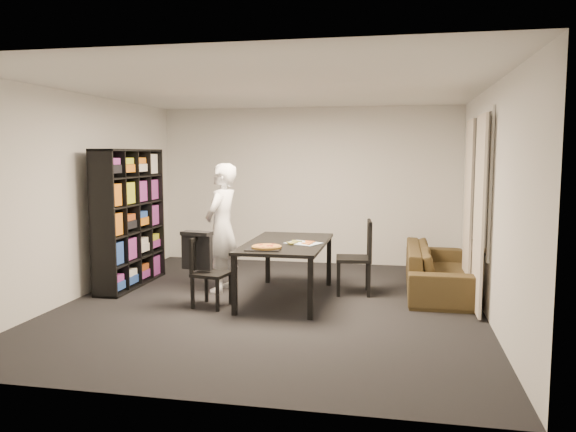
% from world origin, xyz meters
% --- Properties ---
extents(room, '(5.01, 5.51, 2.61)m').
position_xyz_m(room, '(0.00, 0.00, 1.30)').
color(room, black).
rests_on(room, ground).
extents(window_pane, '(0.02, 1.40, 1.60)m').
position_xyz_m(window_pane, '(2.48, 0.60, 1.50)').
color(window_pane, black).
rests_on(window_pane, room).
extents(window_frame, '(0.03, 1.52, 1.72)m').
position_xyz_m(window_frame, '(2.48, 0.60, 1.50)').
color(window_frame, white).
rests_on(window_frame, room).
extents(curtain_left, '(0.03, 0.70, 2.25)m').
position_xyz_m(curtain_left, '(2.40, 0.08, 1.15)').
color(curtain_left, beige).
rests_on(curtain_left, room).
extents(curtain_right, '(0.03, 0.70, 2.25)m').
position_xyz_m(curtain_right, '(2.40, 1.12, 1.15)').
color(curtain_right, beige).
rests_on(curtain_right, room).
extents(bookshelf, '(0.35, 1.50, 1.90)m').
position_xyz_m(bookshelf, '(-2.16, 0.60, 0.95)').
color(bookshelf, black).
rests_on(bookshelf, room).
extents(dining_table, '(0.97, 1.75, 0.73)m').
position_xyz_m(dining_table, '(0.12, 0.30, 0.67)').
color(dining_table, black).
rests_on(dining_table, room).
extents(chair_left, '(0.45, 0.45, 0.84)m').
position_xyz_m(chair_left, '(-0.77, -0.22, 0.48)').
color(chair_left, black).
rests_on(chair_left, room).
extents(chair_right, '(0.50, 0.50, 0.97)m').
position_xyz_m(chair_right, '(1.03, 0.76, 0.56)').
color(chair_right, black).
rests_on(chair_right, room).
extents(draped_jacket, '(0.40, 0.23, 0.46)m').
position_xyz_m(draped_jacket, '(-0.88, -0.20, 0.69)').
color(draped_jacket, black).
rests_on(draped_jacket, chair_left).
extents(person, '(0.50, 0.68, 1.71)m').
position_xyz_m(person, '(-0.81, 0.56, 0.86)').
color(person, white).
rests_on(person, room).
extents(baking_tray, '(0.43, 0.35, 0.01)m').
position_xyz_m(baking_tray, '(-0.03, -0.29, 0.74)').
color(baking_tray, black).
rests_on(baking_tray, dining_table).
extents(pepperoni_pizza, '(0.35, 0.35, 0.03)m').
position_xyz_m(pepperoni_pizza, '(0.00, -0.26, 0.76)').
color(pepperoni_pizza, olive).
rests_on(pepperoni_pizza, dining_table).
extents(kitchen_towel, '(0.49, 0.44, 0.01)m').
position_xyz_m(kitchen_towel, '(0.35, 0.23, 0.73)').
color(kitchen_towel, white).
rests_on(kitchen_towel, dining_table).
extents(pizza_slices, '(0.39, 0.34, 0.01)m').
position_xyz_m(pizza_slices, '(0.32, 0.21, 0.75)').
color(pizza_slices, '#B58038').
rests_on(pizza_slices, dining_table).
extents(sofa, '(0.83, 2.11, 0.62)m').
position_xyz_m(sofa, '(2.04, 1.07, 0.31)').
color(sofa, '#3C2F18').
rests_on(sofa, room).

